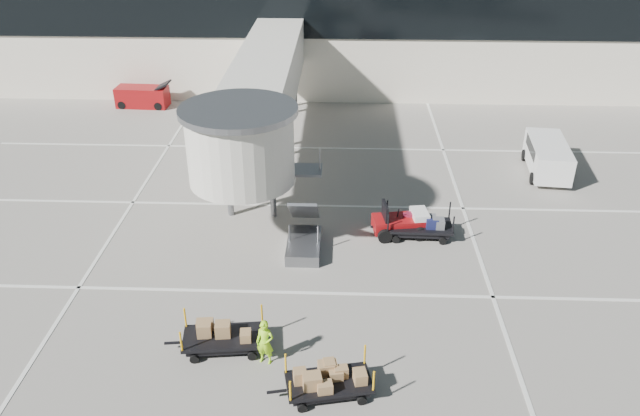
# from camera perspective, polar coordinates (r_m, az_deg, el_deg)

# --- Properties ---
(ground) EXTENTS (140.00, 140.00, 0.00)m
(ground) POSITION_cam_1_polar(r_m,az_deg,el_deg) (22.57, 1.34, -10.86)
(ground) COLOR gray
(ground) RESTS_ON ground
(lane_markings) EXTENTS (40.00, 30.00, 0.02)m
(lane_markings) POSITION_cam_1_polar(r_m,az_deg,el_deg) (30.35, 0.39, 0.50)
(lane_markings) COLOR silver
(lane_markings) RESTS_ON ground
(terminal) EXTENTS (64.00, 12.11, 15.20)m
(terminal) POSITION_cam_1_polar(r_m,az_deg,el_deg) (48.42, 1.61, 16.54)
(terminal) COLOR beige
(terminal) RESTS_ON ground
(jet_bridge) EXTENTS (5.70, 20.40, 6.03)m
(jet_bridge) POSITION_cam_1_polar(r_m,az_deg,el_deg) (31.58, -5.50, 10.00)
(jet_bridge) COLOR beige
(jet_bridge) RESTS_ON ground
(baggage_tug) EXTENTS (2.53, 1.82, 1.56)m
(baggage_tug) POSITION_cam_1_polar(r_m,az_deg,el_deg) (27.76, 7.42, -1.34)
(baggage_tug) COLOR maroon
(baggage_tug) RESTS_ON ground
(suitcase_cart) EXTENTS (3.57, 1.51, 1.39)m
(suitcase_cart) POSITION_cam_1_polar(r_m,az_deg,el_deg) (27.75, 9.03, -1.66)
(suitcase_cart) COLOR black
(suitcase_cart) RESTS_ON ground
(box_cart_near) EXTENTS (3.30, 1.80, 1.26)m
(box_cart_near) POSITION_cam_1_polar(r_m,az_deg,el_deg) (19.91, 0.71, -15.45)
(box_cart_near) COLOR black
(box_cart_near) RESTS_ON ground
(box_cart_far) EXTENTS (3.40, 1.66, 1.31)m
(box_cart_far) POSITION_cam_1_polar(r_m,az_deg,el_deg) (21.69, -9.12, -11.62)
(box_cart_far) COLOR black
(box_cart_far) RESTS_ON ground
(ground_worker) EXTENTS (0.67, 0.52, 1.64)m
(ground_worker) POSITION_cam_1_polar(r_m,az_deg,el_deg) (20.78, -5.05, -12.14)
(ground_worker) COLOR #95DF17
(ground_worker) RESTS_ON ground
(minivan) EXTENTS (2.34, 4.63, 1.69)m
(minivan) POSITION_cam_1_polar(r_m,az_deg,el_deg) (35.18, 20.07, 4.63)
(minivan) COLOR silver
(minivan) RESTS_ON ground
(belt_loader) EXTENTS (3.73, 1.64, 1.77)m
(belt_loader) POSITION_cam_1_polar(r_m,az_deg,el_deg) (44.50, -15.89, 9.76)
(belt_loader) COLOR maroon
(belt_loader) RESTS_ON ground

